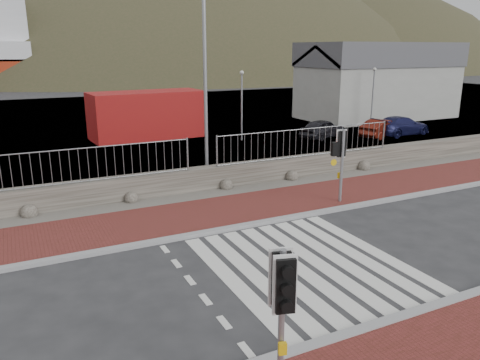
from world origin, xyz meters
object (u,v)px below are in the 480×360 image
streetlight (209,69)px  car_a (323,129)px  shipping_container (147,115)px  traffic_signal_far (342,150)px  traffic_signal_near (282,293)px  car_b (382,128)px  car_c (401,126)px

streetlight → car_a: 12.60m
shipping_container → car_a: (9.67, -4.84, -0.84)m
traffic_signal_far → streetlight: size_ratio=0.33×
traffic_signal_near → streetlight: streetlight is taller
car_a → shipping_container: bearing=44.5°
traffic_signal_near → shipping_container: shipping_container is taller
streetlight → car_b: streetlight is taller
traffic_signal_far → traffic_signal_near: bearing=53.1°
traffic_signal_near → shipping_container: bearing=95.8°
traffic_signal_near → streetlight: bearing=88.7°
shipping_container → car_b: 14.59m
car_b → car_a: bearing=51.1°
streetlight → traffic_signal_near: bearing=-92.3°
car_a → car_b: car_a is taller
streetlight → car_c: (15.23, 4.91, -3.99)m
car_a → car_b: size_ratio=1.01×
shipping_container → traffic_signal_far: bearing=-84.1°
traffic_signal_near → car_c: bearing=57.7°
car_b → car_c: (1.57, -0.04, 0.04)m
car_a → traffic_signal_far: bearing=128.0°
traffic_signal_far → shipping_container: shipping_container is taller
car_a → traffic_signal_near: bearing=123.7°
car_c → shipping_container: bearing=61.7°
traffic_signal_far → streetlight: (-3.12, 4.45, 2.65)m
shipping_container → car_c: 16.04m
car_b → car_c: 1.58m
traffic_signal_far → car_b: (10.53, 9.40, -1.38)m
traffic_signal_far → car_a: 12.92m
car_c → streetlight: bearing=102.5°
traffic_signal_near → car_c: 25.34m
traffic_signal_far → streetlight: 6.05m
shipping_container → car_a: size_ratio=1.99×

